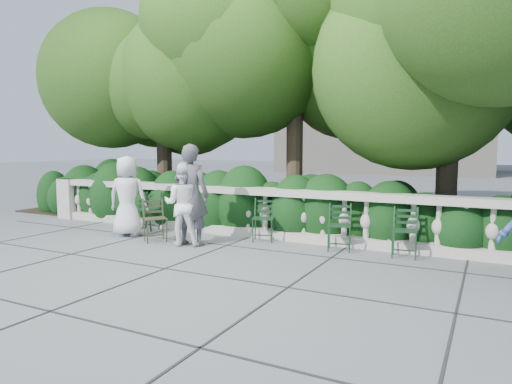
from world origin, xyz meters
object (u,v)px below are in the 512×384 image
at_px(chair_b, 128,230).
at_px(chair_f, 403,259).
at_px(chair_e, 339,252).
at_px(chair_weathered, 157,243).
at_px(chair_a, 144,231).
at_px(chair_d, 262,243).
at_px(person_woman_grey, 191,195).
at_px(person_casual_man, 183,204).
at_px(person_businessman, 128,196).

bearing_deg(chair_b, chair_f, -3.23).
bearing_deg(chair_f, chair_e, 173.73).
bearing_deg(chair_b, chair_weathered, -31.59).
distance_m(chair_a, chair_b, 0.39).
bearing_deg(chair_d, person_woman_grey, -164.44).
height_order(chair_a, chair_f, same).
height_order(chair_d, person_casual_man, person_casual_man).
bearing_deg(chair_a, person_casual_man, -27.22).
bearing_deg(person_casual_man, chair_a, -43.62).
bearing_deg(chair_weathered, chair_d, -24.08).
relative_size(chair_b, chair_f, 1.00).
bearing_deg(chair_f, chair_a, 173.35).
distance_m(chair_a, chair_d, 2.81).
xyz_separation_m(chair_a, chair_f, (5.40, 0.01, 0.00)).
xyz_separation_m(chair_b, person_businessman, (0.44, -0.45, 0.82)).
xyz_separation_m(chair_a, chair_weathered, (1.03, -0.82, 0.00)).
xyz_separation_m(chair_a, chair_d, (2.80, 0.10, 0.00)).
xyz_separation_m(person_businessman, person_casual_man, (1.52, -0.18, -0.05)).
distance_m(chair_e, person_casual_man, 2.94).
xyz_separation_m(chair_d, chair_weathered, (-1.77, -0.92, 0.00)).
relative_size(chair_e, person_woman_grey, 0.45).
relative_size(chair_f, person_businessman, 0.52).
xyz_separation_m(chair_a, person_woman_grey, (1.72, -0.66, 0.94)).
bearing_deg(chair_f, person_businessman, 179.14).
xyz_separation_m(chair_e, chair_f, (1.08, 0.01, 0.00)).
distance_m(chair_e, chair_weathered, 3.39).
bearing_deg(person_casual_man, chair_b, -36.96).
xyz_separation_m(chair_b, chair_f, (5.78, 0.11, 0.00)).
bearing_deg(chair_weathered, person_casual_man, -41.25).
height_order(chair_b, chair_f, same).
distance_m(person_woman_grey, person_casual_man, 0.23).
bearing_deg(chair_f, chair_b, 174.24).
relative_size(chair_f, chair_weathered, 1.00).
bearing_deg(chair_a, chair_weathered, -41.23).
height_order(person_businessman, person_woman_grey, person_woman_grey).
distance_m(chair_b, chair_e, 4.70).
xyz_separation_m(chair_e, person_woman_grey, (-2.61, -0.66, 0.94)).
xyz_separation_m(person_businessman, person_woman_grey, (1.66, -0.12, 0.12)).
height_order(chair_a, chair_b, same).
height_order(chair_e, chair_f, same).
xyz_separation_m(chair_a, chair_e, (4.32, 0.00, 0.00)).
bearing_deg(chair_a, chair_d, -0.74).
bearing_deg(chair_d, chair_a, 162.66).
distance_m(chair_b, person_woman_grey, 2.36).
distance_m(chair_b, chair_d, 3.19).
height_order(chair_d, person_woman_grey, person_woman_grey).
bearing_deg(person_woman_grey, person_casual_man, 15.22).
xyz_separation_m(chair_b, chair_e, (4.70, 0.09, 0.00)).
distance_m(chair_f, person_woman_grey, 3.86).
distance_m(chair_d, chair_e, 1.52).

